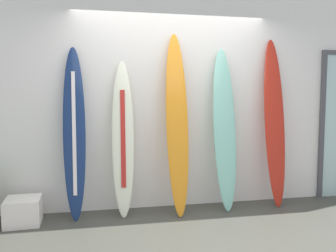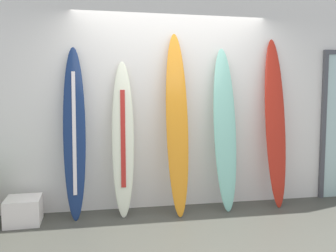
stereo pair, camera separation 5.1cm
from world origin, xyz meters
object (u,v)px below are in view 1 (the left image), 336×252
at_px(surfboard_sunset, 177,123).
at_px(surfboard_seafoam, 225,130).
at_px(surfboard_navy, 74,134).
at_px(surfboard_crimson, 275,123).
at_px(display_block_left, 23,211).
at_px(surfboard_ivory, 123,140).

xyz_separation_m(surfboard_sunset, surfboard_seafoam, (0.63, 0.03, -0.10)).
bearing_deg(surfboard_seafoam, surfboard_navy, 179.47).
distance_m(surfboard_crimson, display_block_left, 3.29).
relative_size(surfboard_ivory, surfboard_crimson, 0.85).
height_order(surfboard_sunset, surfboard_seafoam, surfboard_sunset).
xyz_separation_m(surfboard_navy, surfboard_ivory, (0.57, 0.01, -0.08)).
distance_m(surfboard_navy, display_block_left, 1.04).
bearing_deg(display_block_left, surfboard_navy, 9.71).
distance_m(surfboard_sunset, surfboard_crimson, 1.34).
bearing_deg(surfboard_sunset, surfboard_crimson, 2.58).
height_order(surfboard_ivory, surfboard_crimson, surfboard_crimson).
xyz_separation_m(surfboard_sunset, surfboard_crimson, (1.34, 0.06, -0.03)).
xyz_separation_m(surfboard_ivory, surfboard_seafoam, (1.30, -0.03, 0.10)).
bearing_deg(surfboard_seafoam, surfboard_sunset, -177.28).
bearing_deg(surfboard_ivory, surfboard_crimson, -0.01).
height_order(surfboard_navy, surfboard_crimson, surfboard_crimson).
xyz_separation_m(surfboard_sunset, display_block_left, (-1.81, -0.05, -0.98)).
height_order(surfboard_ivory, display_block_left, surfboard_ivory).
height_order(surfboard_sunset, surfboard_crimson, surfboard_sunset).
relative_size(surfboard_navy, display_block_left, 5.11).
relative_size(surfboard_navy, surfboard_sunset, 0.91).
height_order(surfboard_sunset, display_block_left, surfboard_sunset).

